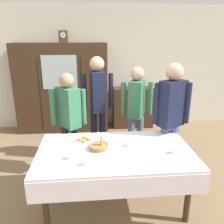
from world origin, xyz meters
name	(u,v)px	position (x,y,z in m)	size (l,w,h in m)	color
ground_plane	(113,192)	(0.00, 0.00, 0.00)	(12.00, 12.00, 0.00)	#846B4C
back_wall	(102,68)	(0.00, 2.65, 1.35)	(6.40, 0.10, 2.70)	silver
dining_table	(115,158)	(0.00, -0.24, 0.66)	(1.86, 1.09, 0.75)	#3D2819
wall_cabinet	(62,88)	(-0.90, 2.35, 0.96)	(1.96, 0.46, 1.92)	#3D2819
mantel_clock	(63,36)	(-0.80, 2.35, 2.04)	(0.18, 0.11, 0.24)	brown
bookshelf_low	(133,107)	(0.69, 2.41, 0.46)	(0.91, 0.35, 0.93)	#3D2819
book_stack	(133,87)	(0.69, 2.40, 0.96)	(0.17, 0.18, 0.06)	#2D5184
tea_cup_back_edge	(86,163)	(-0.34, -0.52, 0.78)	(0.13, 0.13, 0.06)	white
tea_cup_mid_right	(129,145)	(0.19, -0.13, 0.78)	(0.13, 0.13, 0.06)	white
tea_cup_front_edge	(175,151)	(0.69, -0.35, 0.78)	(0.13, 0.13, 0.06)	silver
tea_cup_near_right	(70,157)	(-0.52, -0.37, 0.78)	(0.13, 0.13, 0.06)	white
bread_basket	(99,146)	(-0.19, -0.15, 0.78)	(0.24, 0.24, 0.16)	#9E7542
pastry_plate	(84,140)	(-0.38, 0.08, 0.76)	(0.28, 0.28, 0.05)	white
spoon_near_left	(156,138)	(0.58, 0.08, 0.75)	(0.12, 0.02, 0.01)	silver
spoon_center	(120,144)	(0.08, -0.05, 0.75)	(0.12, 0.02, 0.01)	silver
person_beside_shelf	(171,112)	(0.84, 0.28, 1.05)	(0.52, 0.35, 1.72)	slate
person_by_cabinet	(69,115)	(-0.61, 0.56, 0.95)	(0.52, 0.41, 1.57)	#232328
person_near_right_end	(98,98)	(-0.17, 1.00, 1.08)	(0.52, 0.38, 1.75)	#191E38
person_behind_table_right	(136,106)	(0.46, 0.86, 0.97)	(0.52, 0.41, 1.60)	slate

